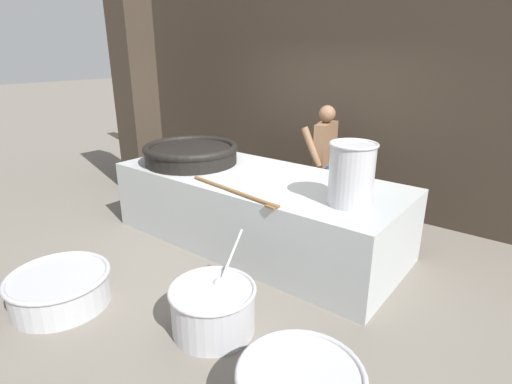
{
  "coord_description": "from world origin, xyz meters",
  "views": [
    {
      "loc": [
        2.9,
        -3.7,
        2.34
      ],
      "look_at": [
        0.0,
        0.0,
        0.67
      ],
      "focal_mm": 28.0,
      "sensor_mm": 36.0,
      "label": 1
    }
  ],
  "objects_px": {
    "cook": "(324,159)",
    "stock_pot": "(352,173)",
    "prep_bowl_vegetables": "(213,307)",
    "giant_wok_near": "(191,153)",
    "prep_bowl_meat": "(60,287)"
  },
  "relations": [
    {
      "from": "stock_pot",
      "to": "prep_bowl_vegetables",
      "type": "height_order",
      "value": "stock_pot"
    },
    {
      "from": "giant_wok_near",
      "to": "prep_bowl_meat",
      "type": "height_order",
      "value": "giant_wok_near"
    },
    {
      "from": "prep_bowl_vegetables",
      "to": "prep_bowl_meat",
      "type": "distance_m",
      "value": 1.57
    },
    {
      "from": "cook",
      "to": "prep_bowl_vegetables",
      "type": "xyz_separation_m",
      "value": [
        0.51,
        -2.82,
        -0.65
      ]
    },
    {
      "from": "giant_wok_near",
      "to": "prep_bowl_meat",
      "type": "bearing_deg",
      "value": -79.35
    },
    {
      "from": "cook",
      "to": "stock_pot",
      "type": "bearing_deg",
      "value": 120.68
    },
    {
      "from": "prep_bowl_vegetables",
      "to": "stock_pot",
      "type": "bearing_deg",
      "value": 69.0
    },
    {
      "from": "stock_pot",
      "to": "prep_bowl_vegetables",
      "type": "relative_size",
      "value": 0.64
    },
    {
      "from": "cook",
      "to": "giant_wok_near",
      "type": "bearing_deg",
      "value": 37.79
    },
    {
      "from": "giant_wok_near",
      "to": "cook",
      "type": "distance_m",
      "value": 1.86
    },
    {
      "from": "stock_pot",
      "to": "cook",
      "type": "relative_size",
      "value": 0.38
    },
    {
      "from": "giant_wok_near",
      "to": "stock_pot",
      "type": "distance_m",
      "value": 2.4
    },
    {
      "from": "giant_wok_near",
      "to": "cook",
      "type": "relative_size",
      "value": 0.78
    },
    {
      "from": "giant_wok_near",
      "to": "cook",
      "type": "height_order",
      "value": "cook"
    },
    {
      "from": "giant_wok_near",
      "to": "stock_pot",
      "type": "bearing_deg",
      "value": -2.52
    }
  ]
}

